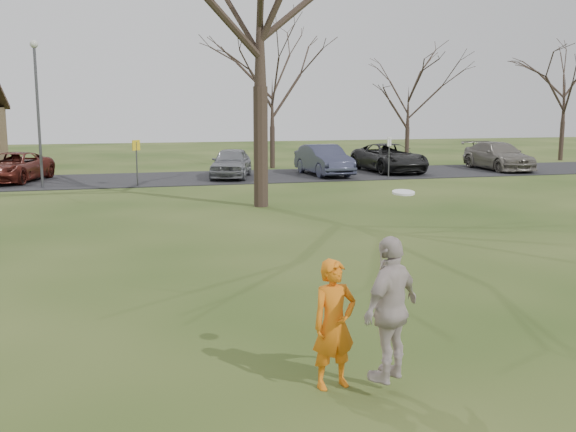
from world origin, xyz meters
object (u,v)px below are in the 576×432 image
object	(u,v)px
player_defender	(334,324)
catching_play	(391,308)
big_tree	(260,2)
car_6	(389,158)
car_7	(498,156)
car_2	(13,167)
car_4	(231,163)
car_5	(324,160)
lamp_post	(37,96)

from	to	relation	value
player_defender	catching_play	xyz separation A→B (m)	(0.58, -0.39, 0.27)
catching_play	big_tree	size ratio (longest dim) A/B	0.16
car_6	catching_play	xyz separation A→B (m)	(-11.41, -25.74, 0.29)
player_defender	catching_play	bearing A→B (deg)	-43.78
car_7	catching_play	size ratio (longest dim) A/B	2.29
car_6	car_7	distance (m)	6.43
car_2	big_tree	distance (m)	15.44
car_2	big_tree	bearing A→B (deg)	-29.79
car_2	big_tree	size ratio (longest dim) A/B	0.35
car_2	catching_play	size ratio (longest dim) A/B	2.15
car_4	catching_play	distance (m)	25.15
car_2	car_5	size ratio (longest dim) A/B	1.04
lamp_post	car_4	bearing A→B (deg)	13.14
car_4	car_6	xyz separation A→B (m)	(8.80, 0.73, 0.02)
car_2	car_4	size ratio (longest dim) A/B	1.13
big_tree	car_6	bearing A→B (deg)	47.27
player_defender	car_4	size ratio (longest dim) A/B	0.38
car_5	lamp_post	xyz separation A→B (m)	(-13.49, -1.99, 3.15)
car_2	catching_play	xyz separation A→B (m)	(7.59, -25.89, 0.36)
car_2	catching_play	bearing A→B (deg)	-55.94
car_4	car_5	world-z (taller)	car_5
car_6	big_tree	xyz separation A→B (m)	(-9.47, -10.25, 6.20)
player_defender	car_6	xyz separation A→B (m)	(11.99, 25.35, -0.02)
car_4	catching_play	bearing A→B (deg)	-78.53
car_2	car_6	world-z (taller)	car_6
car_4	car_5	bearing A→B (deg)	16.98
player_defender	car_4	distance (m)	24.83
player_defender	car_6	size ratio (longest dim) A/B	0.30
car_5	lamp_post	bearing A→B (deg)	-174.86
player_defender	car_5	distance (m)	25.85
car_4	car_5	size ratio (longest dim) A/B	0.92
lamp_post	car_5	bearing A→B (deg)	8.38
car_7	lamp_post	xyz separation A→B (m)	(-23.88, -2.29, 3.16)
car_5	car_7	distance (m)	10.39
car_4	lamp_post	size ratio (longest dim) A/B	0.69
car_6	car_7	size ratio (longest dim) A/B	1.03
car_4	big_tree	distance (m)	11.39
car_2	big_tree	xyz separation A→B (m)	(9.53, -10.40, 6.27)
player_defender	catching_play	world-z (taller)	catching_play
car_6	catching_play	distance (m)	28.15
catching_play	car_2	bearing A→B (deg)	106.35
car_6	catching_play	size ratio (longest dim) A/B	2.37
car_2	car_7	distance (m)	25.42
catching_play	lamp_post	bearing A→B (deg)	104.77
player_defender	lamp_post	xyz separation A→B (m)	(-5.48, 22.60, 3.15)
car_6	car_7	bearing A→B (deg)	-6.73
player_defender	car_2	bearing A→B (deg)	95.34
car_4	big_tree	xyz separation A→B (m)	(-0.67, -9.52, 6.22)
car_7	lamp_post	size ratio (longest dim) A/B	0.84
catching_play	big_tree	bearing A→B (deg)	82.86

